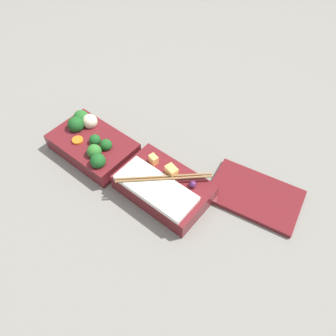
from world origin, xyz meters
TOP-DOWN VIEW (x-y plane):
  - ground_plane at (0.00, 0.00)m, footprint 3.00×3.00m
  - bento_tray_vegetable at (-0.11, 0.01)m, footprint 0.21×0.13m
  - bento_tray_rice at (0.11, 0.02)m, footprint 0.21×0.16m
  - bento_lid at (0.29, 0.15)m, footprint 0.23×0.17m

SIDE VIEW (x-z plane):
  - ground_plane at x=0.00m, z-range 0.00..0.00m
  - bento_lid at x=0.29m, z-range 0.00..0.01m
  - bento_tray_rice at x=0.11m, z-range -0.01..0.06m
  - bento_tray_vegetable at x=-0.11m, z-range -0.01..0.07m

